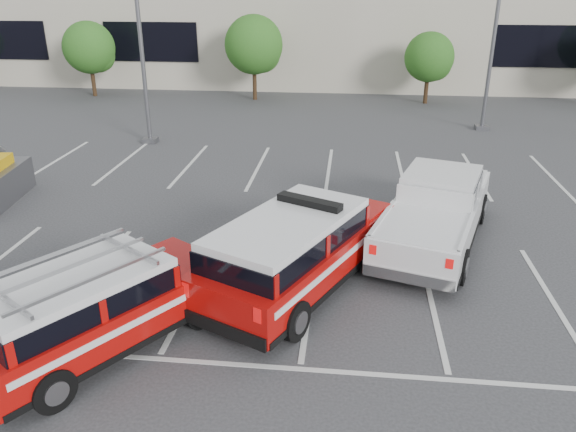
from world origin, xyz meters
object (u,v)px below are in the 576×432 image
(tree_mid_right, at_px, (431,59))
(ladder_suv, at_px, (98,313))
(convention_building, at_px, (347,8))
(light_pole_mid, at_px, (497,15))
(light_pole_left, at_px, (138,18))
(fire_chief_suv, at_px, (298,255))
(white_pickup, at_px, (435,217))
(tree_mid_left, at_px, (256,47))
(tree_left, at_px, (91,49))

(tree_mid_right, relative_size, ladder_suv, 0.77)
(convention_building, bearing_deg, light_pole_mid, -66.74)
(light_pole_left, height_order, light_pole_mid, same)
(fire_chief_suv, bearing_deg, light_pole_left, 148.59)
(ladder_suv, bearing_deg, convention_building, 117.30)
(light_pole_left, height_order, white_pickup, light_pole_left)
(light_pole_mid, xyz_separation_m, white_pickup, (-3.90, -13.03, -4.44))
(tree_mid_left, height_order, light_pole_mid, light_pole_mid)
(convention_building, relative_size, fire_chief_suv, 9.67)
(tree_mid_left, height_order, fire_chief_suv, tree_mid_left)
(convention_building, xyz_separation_m, ladder_suv, (-4.07, -34.46, -3.94))
(tree_left, xyz_separation_m, fire_chief_suv, (14.58, -21.92, -1.93))
(tree_left, distance_m, tree_mid_right, 20.00)
(convention_building, distance_m, fire_chief_suv, 31.98)
(tree_mid_left, height_order, ladder_suv, tree_mid_left)
(tree_mid_left, bearing_deg, ladder_suv, -87.63)
(light_pole_left, xyz_separation_m, ladder_suv, (4.11, -14.59, -4.40))
(light_pole_mid, distance_m, ladder_suv, 21.99)
(tree_left, distance_m, light_pole_mid, 22.86)
(tree_mid_left, bearing_deg, light_pole_mid, -26.92)
(light_pole_left, relative_size, ladder_suv, 1.97)
(white_pickup, bearing_deg, tree_mid_left, 130.29)
(fire_chief_suv, distance_m, white_pickup, 4.46)
(tree_left, xyz_separation_m, tree_mid_left, (10.00, 0.00, 0.27))
(tree_mid_left, relative_size, ladder_suv, 0.93)
(tree_mid_left, bearing_deg, convention_building, 62.60)
(tree_left, height_order, tree_mid_right, tree_left)
(ladder_suv, bearing_deg, fire_chief_suv, 71.33)
(light_pole_left, bearing_deg, white_pickup, -39.12)
(light_pole_left, bearing_deg, tree_left, 124.52)
(tree_left, relative_size, light_pole_mid, 0.43)
(light_pole_mid, bearing_deg, convention_building, 113.26)
(tree_mid_left, height_order, light_pole_left, light_pole_left)
(tree_mid_left, xyz_separation_m, ladder_suv, (1.02, -24.64, -2.26))
(light_pole_mid, height_order, ladder_suv, light_pole_mid)
(light_pole_left, height_order, ladder_suv, light_pole_left)
(convention_building, relative_size, light_pole_mid, 5.86)
(tree_mid_right, relative_size, light_pole_left, 0.39)
(ladder_suv, bearing_deg, light_pole_mid, 93.68)
(convention_building, relative_size, light_pole_left, 5.86)
(convention_building, bearing_deg, light_pole_left, -112.39)
(tree_left, bearing_deg, tree_mid_right, -0.00)
(tree_left, relative_size, fire_chief_suv, 0.71)
(light_pole_left, bearing_deg, tree_mid_right, 37.50)
(tree_left, height_order, light_pole_left, light_pole_left)
(tree_left, xyz_separation_m, light_pole_left, (6.91, -10.05, 2.41))
(tree_mid_left, height_order, white_pickup, tree_mid_left)
(tree_mid_left, relative_size, light_pole_mid, 0.47)
(tree_left, xyz_separation_m, tree_mid_right, (20.00, -0.00, -0.27))
(tree_mid_left, bearing_deg, tree_mid_right, -0.00)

